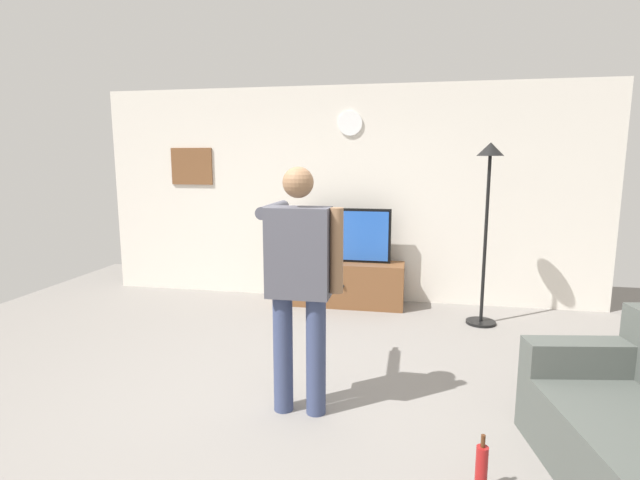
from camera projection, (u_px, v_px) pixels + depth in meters
The scene contains 9 objects.
ground_plane at pixel (286, 407), 3.55m from camera, with size 8.40×8.40×0.00m, color gray.
back_wall at pixel (345, 195), 6.18m from camera, with size 6.40×0.10×2.70m, color silver.
tv_stand at pixel (345, 284), 6.00m from camera, with size 1.43×0.46×0.54m.
television at pixel (346, 235), 5.95m from camera, with size 1.09×0.07×0.66m.
wall_clock at pixel (350, 123), 5.96m from camera, with size 0.30×0.30×0.03m, color white.
framed_picture at pixel (192, 166), 6.46m from camera, with size 0.57×0.04×0.48m, color brown.
floor_lamp at pixel (488, 196), 5.13m from camera, with size 0.32×0.32×1.97m.
person_standing_nearer_lamp at pixel (299, 276), 3.35m from camera, with size 0.62×0.78×1.75m.
beverage_bottle at pixel (481, 469), 2.62m from camera, with size 0.07×0.07×0.34m.
Camera 1 is at (0.88, -3.19, 1.80)m, focal length 27.17 mm.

